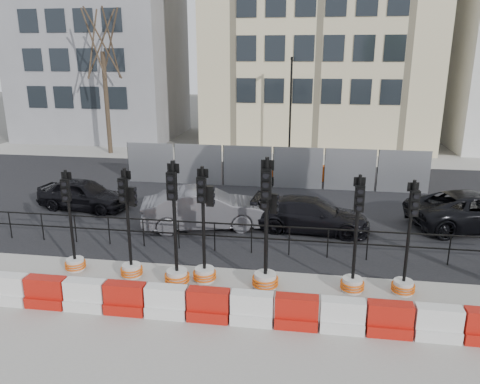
% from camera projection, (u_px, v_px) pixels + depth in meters
% --- Properties ---
extents(ground, '(120.00, 120.00, 0.00)m').
position_uv_depth(ground, '(246.00, 270.00, 13.92)').
color(ground, '#51514C').
rests_on(ground, ground).
extents(sidewalk_near, '(40.00, 6.00, 0.02)m').
position_uv_depth(sidewalk_near, '(229.00, 325.00, 11.07)').
color(sidewalk_near, gray).
rests_on(sidewalk_near, ground).
extents(road, '(40.00, 14.00, 0.03)m').
position_uv_depth(road, '(268.00, 200.00, 20.55)').
color(road, black).
rests_on(road, ground).
extents(sidewalk_far, '(40.00, 4.00, 0.02)m').
position_uv_depth(sidewalk_far, '(282.00, 157.00, 29.08)').
color(sidewalk_far, gray).
rests_on(sidewalk_far, ground).
extents(building_grey, '(11.00, 9.06, 14.00)m').
position_uv_depth(building_grey, '(101.00, 42.00, 34.77)').
color(building_grey, gray).
rests_on(building_grey, ground).
extents(building_cream, '(15.00, 10.06, 18.00)m').
position_uv_depth(building_cream, '(320.00, 10.00, 31.90)').
color(building_cream, '#C4B590').
rests_on(building_cream, ground).
extents(kerb_railing, '(18.00, 0.04, 1.00)m').
position_uv_depth(kerb_railing, '(252.00, 234.00, 14.86)').
color(kerb_railing, black).
rests_on(kerb_railing, ground).
extents(heras_fencing, '(14.33, 1.72, 2.00)m').
position_uv_depth(heras_fencing, '(273.00, 170.00, 23.01)').
color(heras_fencing, gray).
rests_on(heras_fencing, ground).
extents(lamp_post_far, '(0.12, 0.56, 6.00)m').
position_uv_depth(lamp_post_far, '(290.00, 107.00, 27.12)').
color(lamp_post_far, black).
rests_on(lamp_post_far, ground).
extents(tree_bare_far, '(2.00, 2.00, 9.00)m').
position_uv_depth(tree_bare_far, '(102.00, 45.00, 28.29)').
color(tree_bare_far, '#473828').
rests_on(tree_bare_far, ground).
extents(barrier_row, '(14.65, 0.50, 0.80)m').
position_uv_depth(barrier_row, '(230.00, 308.00, 11.16)').
color(barrier_row, red).
rests_on(barrier_row, ground).
extents(traffic_signal_a, '(0.61, 0.61, 3.08)m').
position_uv_depth(traffic_signal_a, '(74.00, 251.00, 13.71)').
color(traffic_signal_a, silver).
rests_on(traffic_signal_a, ground).
extents(traffic_signal_b, '(0.64, 0.64, 3.23)m').
position_uv_depth(traffic_signal_b, '(130.00, 253.00, 13.26)').
color(traffic_signal_b, silver).
rests_on(traffic_signal_b, ground).
extents(traffic_signal_c, '(0.70, 0.70, 3.53)m').
position_uv_depth(traffic_signal_c, '(176.00, 261.00, 12.84)').
color(traffic_signal_c, silver).
rests_on(traffic_signal_c, ground).
extents(traffic_signal_d, '(0.66, 0.66, 3.34)m').
position_uv_depth(traffic_signal_d, '(204.00, 256.00, 12.99)').
color(traffic_signal_d, silver).
rests_on(traffic_signal_d, ground).
extents(traffic_signal_e, '(0.73, 0.73, 3.68)m').
position_uv_depth(traffic_signal_e, '(265.00, 263.00, 12.61)').
color(traffic_signal_e, silver).
rests_on(traffic_signal_e, ground).
extents(traffic_signal_f, '(0.63, 0.63, 3.19)m').
position_uv_depth(traffic_signal_f, '(266.00, 261.00, 12.76)').
color(traffic_signal_f, silver).
rests_on(traffic_signal_f, ground).
extents(traffic_signal_g, '(0.64, 0.64, 3.27)m').
position_uv_depth(traffic_signal_g, '(353.00, 269.00, 12.46)').
color(traffic_signal_g, silver).
rests_on(traffic_signal_g, ground).
extents(traffic_signal_h, '(0.62, 0.62, 3.16)m').
position_uv_depth(traffic_signal_h, '(405.00, 272.00, 12.35)').
color(traffic_signal_h, silver).
rests_on(traffic_signal_h, ground).
extents(car_a, '(2.56, 4.19, 1.28)m').
position_uv_depth(car_a, '(83.00, 194.00, 19.19)').
color(car_a, black).
rests_on(car_a, ground).
extents(car_b, '(3.81, 5.29, 1.49)m').
position_uv_depth(car_b, '(204.00, 209.00, 17.08)').
color(car_b, '#4F4F54').
rests_on(car_b, ground).
extents(car_c, '(2.48, 4.52, 1.22)m').
position_uv_depth(car_c, '(311.00, 215.00, 16.84)').
color(car_c, black).
rests_on(car_c, ground).
extents(car_d, '(4.65, 6.02, 1.37)m').
position_uv_depth(car_d, '(476.00, 211.00, 17.05)').
color(car_d, black).
rests_on(car_d, ground).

